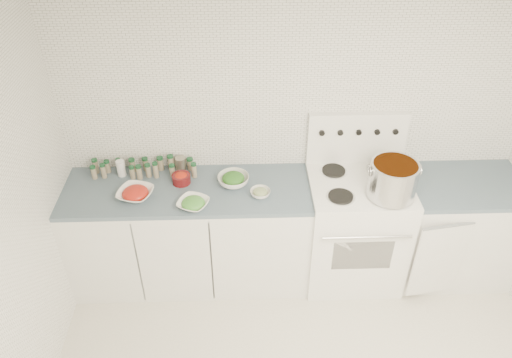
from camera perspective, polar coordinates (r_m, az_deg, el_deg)
name	(u,v)px	position (r m, az deg, el deg)	size (l,w,h in m)	color
room_walls	(327,228)	(2.43, 8.15, -5.56)	(3.54, 3.04, 2.52)	white
counter_left	(191,233)	(4.05, -7.43, -6.20)	(1.85, 0.62, 0.90)	white
stove	(354,226)	(4.08, 11.12, -5.29)	(0.76, 0.70, 1.36)	white
counter_right	(454,228)	(4.37, 21.68, -5.23)	(0.89, 0.69, 0.90)	white
stock_pot	(393,178)	(3.64, 15.40, 0.07)	(0.36, 0.34, 0.26)	silver
bowl_tomato	(135,193)	(3.73, -13.62, -1.60)	(0.31, 0.31, 0.08)	white
bowl_snowpea	(193,203)	(3.57, -7.19, -2.78)	(0.28, 0.28, 0.07)	white
bowl_broccoli	(233,179)	(3.75, -2.60, -0.04)	(0.26, 0.26, 0.09)	white
bowl_zucchini	(260,193)	(3.64, 0.50, -1.56)	(0.19, 0.19, 0.06)	white
bowl_pepper	(181,178)	(3.80, -8.54, 0.11)	(0.14, 0.14, 0.09)	#500D10
salt_canister	(121,168)	(3.96, -15.17, 1.20)	(0.06, 0.06, 0.13)	white
tin_can	(181,164)	(3.94, -8.60, 1.75)	(0.08, 0.08, 0.11)	gray
spice_cluster	(143,167)	(3.94, -12.78, 1.31)	(0.81, 0.16, 0.14)	gray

